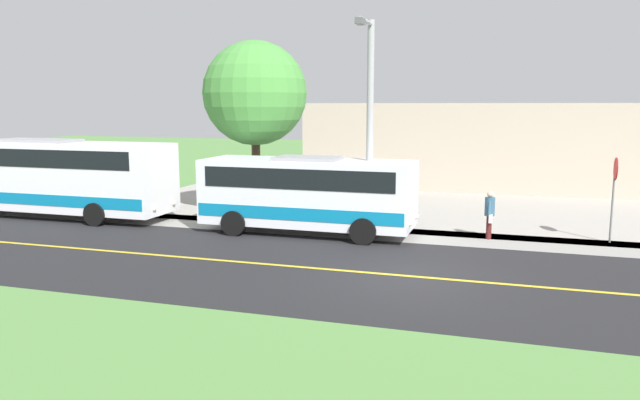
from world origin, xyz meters
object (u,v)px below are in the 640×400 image
(tree_curbside, at_px, (255,94))
(commercial_building, at_px, (524,144))
(shuttle_bus_front, at_px, (308,191))
(stop_sign, at_px, (614,185))
(pedestrian_with_bags, at_px, (490,213))
(transit_bus_rear, at_px, (40,174))
(street_light_pole, at_px, (369,118))

(tree_curbside, distance_m, commercial_building, 17.94)
(shuttle_bus_front, xyz_separation_m, stop_sign, (-1.55, 10.24, 0.43))
(pedestrian_with_bags, distance_m, tree_curbside, 10.56)
(shuttle_bus_front, xyz_separation_m, tree_curbside, (-2.85, -3.23, 3.51))
(commercial_building, bearing_deg, pedestrian_with_bags, -4.90)
(transit_bus_rear, bearing_deg, street_light_pole, 91.23)
(pedestrian_with_bags, height_order, stop_sign, stop_sign)
(tree_curbside, bearing_deg, transit_bus_rear, -71.72)
(transit_bus_rear, distance_m, commercial_building, 25.73)
(transit_bus_rear, height_order, commercial_building, commercial_building)
(pedestrian_with_bags, relative_size, commercial_building, 0.07)
(street_light_pole, distance_m, commercial_building, 17.52)
(pedestrian_with_bags, height_order, tree_curbside, tree_curbside)
(tree_curbside, bearing_deg, stop_sign, 84.49)
(shuttle_bus_front, relative_size, street_light_pole, 1.03)
(shuttle_bus_front, height_order, transit_bus_rear, transit_bus_rear)
(street_light_pole, xyz_separation_m, commercial_building, (-16.53, 5.51, -1.79))
(transit_bus_rear, distance_m, street_light_pole, 14.15)
(street_light_pole, distance_m, tree_curbside, 6.01)
(shuttle_bus_front, relative_size, stop_sign, 2.68)
(tree_curbside, bearing_deg, commercial_building, 142.12)
(shuttle_bus_front, relative_size, commercial_building, 0.32)
(pedestrian_with_bags, bearing_deg, commercial_building, 175.10)
(commercial_building, bearing_deg, shuttle_bus_front, -24.45)
(shuttle_bus_front, height_order, stop_sign, stop_sign)
(pedestrian_with_bags, bearing_deg, street_light_pole, -80.97)
(street_light_pole, bearing_deg, commercial_building, 161.57)
(transit_bus_rear, distance_m, pedestrian_with_bags, 18.14)
(street_light_pole, bearing_deg, transit_bus_rear, -88.77)
(transit_bus_rear, height_order, stop_sign, transit_bus_rear)
(street_light_pole, height_order, tree_curbside, street_light_pole)
(stop_sign, relative_size, tree_curbside, 0.40)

